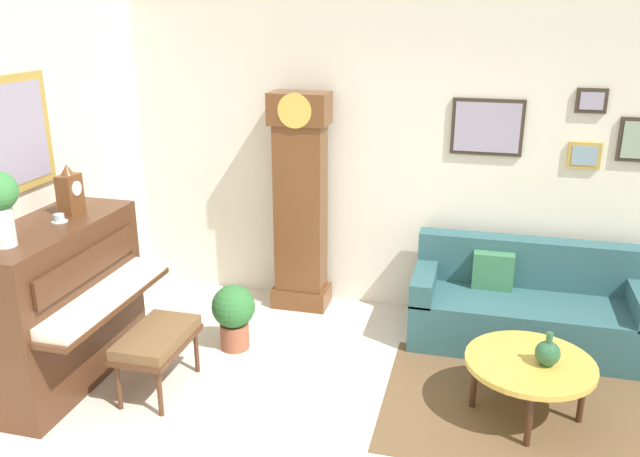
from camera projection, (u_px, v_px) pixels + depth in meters
wall_back at (401, 161)px, 5.87m from camera, size 5.30×0.13×2.80m
area_rug at (532, 410)px, 4.63m from camera, size 2.10×1.50×0.01m
piano at (59, 304)px, 4.84m from camera, size 0.87×1.44×1.24m
piano_bench at (157, 341)px, 4.76m from camera, size 0.42×0.70×0.48m
grandfather_clock at (301, 209)px, 5.97m from camera, size 0.52×0.34×2.03m
couch at (526, 307)px, 5.50m from camera, size 1.90×0.80×0.84m
coffee_table at (530, 364)px, 4.46m from camera, size 0.88×0.88×0.43m
mantel_clock at (70, 192)px, 4.86m from camera, size 0.13×0.18×0.38m
teacup at (59, 219)px, 4.71m from camera, size 0.12×0.12×0.06m
green_jug at (548, 353)px, 4.37m from camera, size 0.17×0.17×0.24m
potted_plant at (234, 313)px, 5.38m from camera, size 0.36×0.36×0.56m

